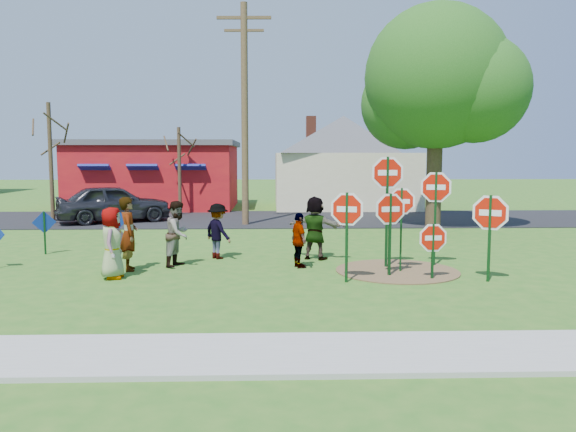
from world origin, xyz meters
name	(u,v)px	position (x,y,z in m)	size (l,w,h in m)	color
ground	(228,265)	(0.00, 0.00, 0.00)	(120.00, 120.00, 0.00)	#2A631C
sidewalk	(190,355)	(0.00, -7.20, 0.04)	(22.00, 1.80, 0.08)	#9E9E99
road	(246,219)	(0.00, 11.50, 0.02)	(120.00, 7.50, 0.04)	black
dirt_patch	(397,271)	(4.50, -1.00, 0.01)	(3.20, 3.20, 0.03)	brown
red_building	(157,174)	(-5.50, 17.99, 1.97)	(9.40, 7.69, 3.90)	maroon
cream_house	(343,158)	(5.50, 18.00, 2.92)	(9.40, 9.40, 6.50)	beige
stop_sign_a	(347,217)	(3.00, -2.23, 1.57)	(1.03, 0.37, 2.29)	#103A17
stop_sign_b	(387,183)	(4.31, -0.49, 2.28)	(1.16, 0.08, 3.14)	#103A17
stop_sign_c	(401,210)	(4.57, -1.06, 1.61)	(0.92, 0.23, 2.31)	#103A17
stop_sign_d	(436,195)	(5.67, -0.30, 1.95)	(1.11, 0.27, 2.73)	#103A17
stop_sign_e	(433,241)	(5.13, -1.99, 0.95)	(0.94, 0.09, 1.50)	#103A17
stop_sign_f	(490,218)	(6.41, -2.25, 1.53)	(0.99, 0.62, 2.23)	#103A17
stop_sign_g	(390,216)	(4.17, -1.57, 1.52)	(1.05, 0.25, 2.22)	#103A17
blue_diamond_c	(44,228)	(-5.73, 1.90, 0.83)	(0.64, 0.32, 1.34)	#103A17
blue_diamond_d	(118,224)	(-3.90, 3.41, 0.75)	(0.63, 0.24, 1.23)	#103A17
person_a	(112,243)	(-2.68, -1.64, 0.88)	(0.86, 0.56, 1.76)	#4B4E99
person_b	(129,234)	(-2.53, -0.65, 0.97)	(0.71, 0.46, 1.94)	#2A6D67
person_c	(178,234)	(-1.33, -0.10, 0.89)	(0.87, 0.68, 1.79)	brown
person_d	(218,231)	(-0.35, 1.02, 0.81)	(1.05, 0.60, 1.62)	#2E2D31
person_e	(299,240)	(1.96, -0.43, 0.75)	(0.87, 0.36, 1.49)	#432D53
person_f	(315,228)	(2.49, 0.82, 0.93)	(1.72, 0.55, 1.85)	#1A4A2C
suv	(114,203)	(-5.92, 10.22, 0.89)	(2.01, 5.00, 1.71)	#28282D
utility_pole	(245,110)	(0.09, 9.16, 4.98)	(2.32, 0.29, 9.47)	#4C3823
leafy_tree	(440,85)	(8.18, 7.97, 5.94)	(6.49, 5.92, 9.22)	#382819
bare_tree_west	(50,146)	(-8.53, 9.87, 3.47)	(1.80, 1.80, 5.36)	#382819
bare_tree_east	(179,158)	(-3.48, 13.60, 2.91)	(1.80, 1.80, 4.49)	#382819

